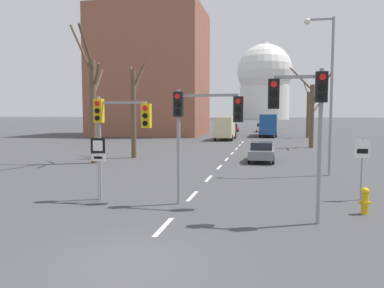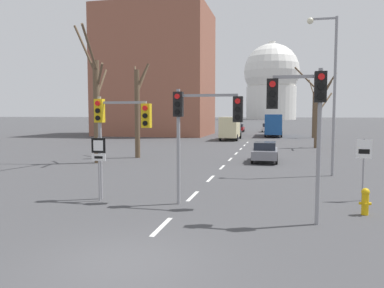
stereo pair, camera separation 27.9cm
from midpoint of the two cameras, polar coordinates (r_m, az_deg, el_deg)
name	(u,v)px [view 2 (the right image)]	position (r m, az deg, el deg)	size (l,w,h in m)	color
ground_plane	(124,263)	(9.42, -9.42, -17.51)	(800.00, 800.00, 0.00)	#424244
lane_stripe_0	(162,226)	(12.07, -3.97, -12.43)	(0.16, 2.00, 0.01)	silver
lane_stripe_1	(193,196)	(16.29, 0.61, -7.93)	(0.16, 2.00, 0.01)	silver
lane_stripe_2	(211,179)	(20.63, 3.23, -5.27)	(0.16, 2.00, 0.01)	silver
lane_stripe_3	(222,167)	(25.03, 4.93, -3.54)	(0.16, 2.00, 0.01)	silver
lane_stripe_4	(230,159)	(29.46, 6.11, -2.32)	(0.16, 2.00, 0.01)	silver
lane_stripe_5	(236,153)	(33.90, 6.99, -1.43)	(0.16, 2.00, 0.01)	silver
lane_stripe_6	(241,149)	(38.36, 7.65, -0.74)	(0.16, 2.00, 0.01)	silver
lane_stripe_7	(244,145)	(42.83, 8.18, -0.19)	(0.16, 2.00, 0.01)	silver
lane_stripe_8	(247,142)	(47.30, 8.61, 0.25)	(0.16, 2.00, 0.01)	silver
traffic_signal_near_left	(116,122)	(15.50, -10.93, 3.31)	(2.39, 0.34, 4.25)	gray
traffic_signal_near_right	(303,107)	(12.41, 17.18, 5.39)	(1.82, 0.34, 4.96)	gray
traffic_signal_centre_tall	(199,117)	(14.33, 1.69, 4.09)	(2.66, 0.34, 4.49)	gray
route_sign_post	(99,157)	(15.52, -13.53, -1.99)	(0.60, 0.08, 2.62)	gray
speed_limit_sign	(364,159)	(16.74, 25.13, -2.05)	(0.60, 0.08, 2.55)	gray
fire_hydrant	(365,200)	(14.64, 25.39, -7.77)	(0.40, 0.34, 0.95)	gold
street_lamp_right	(330,81)	(22.79, 20.62, 8.95)	(1.68, 0.36, 8.96)	gray
sedan_near_left	(240,128)	(74.64, 7.37, 2.44)	(1.74, 4.18, 1.58)	maroon
sedan_near_right	(265,152)	(28.20, 11.33, -1.15)	(1.86, 4.18, 1.48)	slate
sedan_mid_centre	(267,128)	(75.26, 11.39, 2.45)	(1.79, 3.84, 1.71)	silver
sedan_far_left	(273,127)	(81.76, 12.27, 2.57)	(1.77, 4.40, 1.56)	#2D4C33
sedan_far_right	(278,126)	(86.85, 13.03, 2.67)	(1.86, 4.26, 1.59)	#B7B7BC
sedan_distant_centre	(234,130)	(63.62, 6.55, 2.10)	(1.74, 4.39, 1.60)	black
city_bus	(274,123)	(61.30, 12.46, 3.09)	(2.66, 10.80, 3.48)	#19478C
delivery_truck	(230,127)	(51.54, 6.04, 2.52)	(2.44, 7.20, 3.14)	#333842
bare_tree_left_near	(96,103)	(27.73, -14.13, 6.03)	(3.08, 4.87, 9.93)	brown
bare_tree_right_near	(318,111)	(41.17, 18.78, 4.81)	(4.12, 3.97, 8.45)	brown
bare_tree_left_far	(138,109)	(30.62, -8.04, 5.27)	(2.22, 2.77, 7.75)	brown
bare_tree_right_far	(314,111)	(58.42, 18.28, 4.78)	(2.39, 3.18, 8.76)	brown
capitol_dome	(271,82)	(250.20, 12.03, 9.25)	(35.35, 35.35, 49.93)	silver
apartment_block_left	(156,73)	(64.80, -5.34, 10.69)	(18.00, 14.00, 20.89)	#935642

